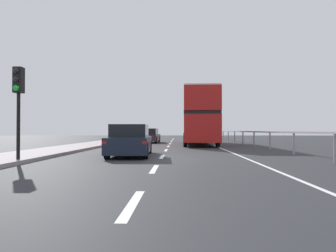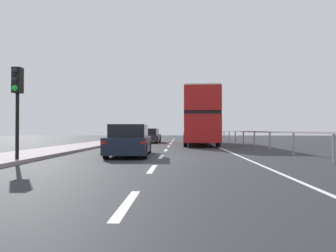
{
  "view_description": "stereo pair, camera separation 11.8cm",
  "coord_description": "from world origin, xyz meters",
  "px_view_note": "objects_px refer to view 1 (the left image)",
  "views": [
    {
      "loc": [
        0.71,
        -13.39,
        1.15
      ],
      "look_at": [
        0.05,
        6.41,
        1.44
      ],
      "focal_mm": 32.94,
      "sensor_mm": 36.0,
      "label": 1
    },
    {
      "loc": [
        0.83,
        -13.39,
        1.15
      ],
      "look_at": [
        0.05,
        6.41,
        1.44
      ],
      "focal_mm": 32.94,
      "sensor_mm": 36.0,
      "label": 2
    }
  ],
  "objects_px": {
    "double_decker_bus_red": "(199,117)",
    "sedan_car_ahead": "(149,136)",
    "hatchback_car_near": "(131,141)",
    "traffic_signal_pole": "(18,90)"
  },
  "relations": [
    {
      "from": "double_decker_bus_red",
      "to": "traffic_signal_pole",
      "type": "relative_size",
      "value": 3.55
    },
    {
      "from": "double_decker_bus_red",
      "to": "sedan_car_ahead",
      "type": "xyz_separation_m",
      "value": [
        -4.5,
        3.33,
        -1.63
      ]
    },
    {
      "from": "double_decker_bus_red",
      "to": "hatchback_car_near",
      "type": "bearing_deg",
      "value": -106.91
    },
    {
      "from": "hatchback_car_near",
      "to": "traffic_signal_pole",
      "type": "distance_m",
      "value": 5.15
    },
    {
      "from": "hatchback_car_near",
      "to": "sedan_car_ahead",
      "type": "xyz_separation_m",
      "value": [
        -0.61,
        15.2,
        -0.03
      ]
    },
    {
      "from": "hatchback_car_near",
      "to": "traffic_signal_pole",
      "type": "relative_size",
      "value": 1.42
    },
    {
      "from": "hatchback_car_near",
      "to": "sedan_car_ahead",
      "type": "distance_m",
      "value": 15.21
    },
    {
      "from": "hatchback_car_near",
      "to": "double_decker_bus_red",
      "type": "bearing_deg",
      "value": 69.29
    },
    {
      "from": "double_decker_bus_red",
      "to": "sedan_car_ahead",
      "type": "relative_size",
      "value": 2.7
    },
    {
      "from": "traffic_signal_pole",
      "to": "sedan_car_ahead",
      "type": "distance_m",
      "value": 18.88
    }
  ]
}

